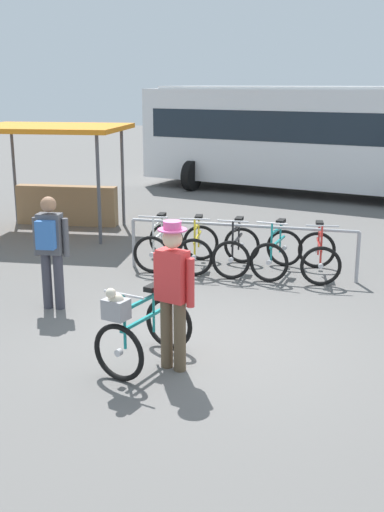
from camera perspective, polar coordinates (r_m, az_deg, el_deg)
ground_plane at (r=8.01m, az=0.60°, el=-7.91°), size 80.00×80.00×0.00m
bike_rack_rail at (r=10.71m, az=4.45°, el=1.89°), size 3.91×0.15×0.88m
racked_bike_white at (r=11.30m, az=-2.96°, el=0.98°), size 0.73×1.15×0.97m
racked_bike_yellow at (r=11.12m, az=0.49°, el=0.76°), size 0.81×1.18×0.97m
racked_bike_black at (r=10.97m, az=4.04°, el=0.52°), size 0.68×1.10×0.97m
racked_bike_teal at (r=10.87m, az=7.66°, el=0.29°), size 0.78×1.17×0.97m
racked_bike_red at (r=10.82m, az=11.34°, el=0.05°), size 0.82×1.19×0.97m
featured_bicycle at (r=7.22m, az=-4.82°, el=-6.46°), size 0.91×1.25×1.09m
person_with_featured_bike at (r=7.02m, az=-1.73°, el=-3.05°), size 0.51×0.32×1.72m
pedestrian_with_backpack at (r=9.16m, az=-12.64°, el=0.89°), size 0.53×0.36×1.64m
bus_distant at (r=19.02m, az=10.57°, el=10.76°), size 10.31×4.91×3.08m
market_stall at (r=14.34m, az=-11.95°, el=7.90°), size 3.34×2.63×2.30m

